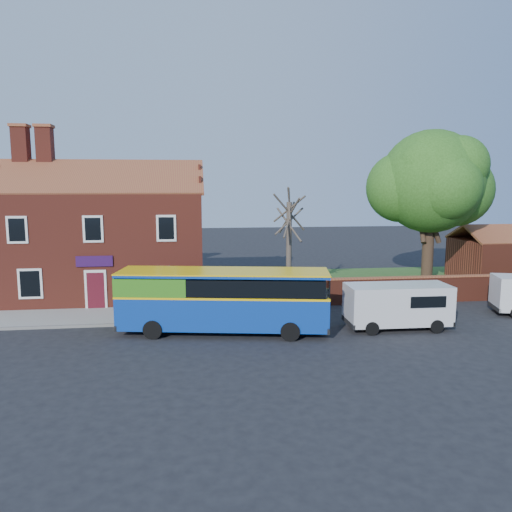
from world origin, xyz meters
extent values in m
plane|color=black|center=(0.00, 0.00, 0.00)|extent=(120.00, 120.00, 0.00)
cube|color=gray|center=(-7.00, 5.75, 0.06)|extent=(18.00, 3.50, 0.12)
cube|color=slate|center=(-7.00, 4.00, 0.07)|extent=(18.00, 0.15, 0.14)
cube|color=#426B28|center=(13.00, 13.00, 0.02)|extent=(26.00, 12.00, 0.04)
cube|color=maroon|center=(-7.00, 11.50, 3.25)|extent=(12.00, 8.00, 6.50)
cube|color=brown|center=(-7.00, 9.50, 7.50)|extent=(12.30, 4.08, 2.16)
cube|color=brown|center=(-7.00, 13.50, 7.50)|extent=(12.30, 4.08, 2.16)
cube|color=maroon|center=(-11.80, 11.50, 9.40)|extent=(0.90, 0.90, 2.20)
cube|color=maroon|center=(-10.40, 11.50, 9.40)|extent=(0.90, 0.90, 2.20)
cube|color=black|center=(-7.00, 7.47, 4.60)|extent=(1.10, 0.06, 1.50)
cube|color=#4C0F19|center=(-7.00, 7.45, 1.10)|extent=(0.95, 0.04, 2.10)
cube|color=silver|center=(-7.00, 7.47, 1.15)|extent=(1.20, 0.06, 2.30)
cube|color=#2C0E3F|center=(-7.00, 7.44, 2.80)|extent=(2.00, 0.06, 0.60)
cube|color=maroon|center=(13.00, 7.00, 0.75)|extent=(22.00, 0.30, 1.50)
cube|color=brown|center=(13.00, 7.00, 1.55)|extent=(22.00, 0.38, 0.10)
cube|color=brown|center=(22.00, 14.25, 3.55)|extent=(8.20, 2.56, 1.24)
cube|color=#0E399D|center=(-0.11, 2.28, 1.13)|extent=(10.12, 4.10, 1.57)
cube|color=yellow|center=(-0.11, 2.28, 1.91)|extent=(10.15, 4.13, 0.10)
cube|color=black|center=(-0.11, 2.28, 2.38)|extent=(9.74, 4.05, 0.78)
cube|color=#3A851D|center=(-3.31, 2.83, 2.38)|extent=(3.73, 3.04, 0.84)
cube|color=#0E399D|center=(-0.11, 2.28, 2.90)|extent=(10.12, 4.10, 0.14)
cube|color=yellow|center=(-0.11, 2.28, 2.98)|extent=(10.17, 4.15, 0.06)
cylinder|color=black|center=(-3.41, 1.68, 0.44)|extent=(0.92, 0.43, 0.89)
cylinder|color=black|center=(-3.02, 3.95, 0.44)|extent=(0.92, 0.43, 0.89)
cylinder|color=black|center=(2.80, 0.61, 0.44)|extent=(0.92, 0.43, 0.89)
cylinder|color=black|center=(3.20, 2.88, 0.44)|extent=(0.92, 0.43, 0.89)
cube|color=silver|center=(8.39, 1.89, 1.25)|extent=(5.02, 2.07, 1.90)
cube|color=black|center=(10.64, 1.86, 1.55)|extent=(0.11, 1.70, 0.75)
cube|color=black|center=(10.85, 1.86, 0.40)|extent=(0.13, 2.00, 0.24)
cylinder|color=black|center=(6.78, 0.98, 0.33)|extent=(0.66, 0.23, 0.66)
cylinder|color=black|center=(6.81, 2.86, 0.33)|extent=(0.66, 0.23, 0.66)
cylinder|color=black|center=(9.98, 0.93, 0.33)|extent=(0.66, 0.23, 0.66)
cylinder|color=black|center=(10.01, 2.81, 0.33)|extent=(0.66, 0.23, 0.66)
cylinder|color=black|center=(15.88, 4.61, 0.32)|extent=(0.67, 0.38, 0.63)
cylinder|color=black|center=(14.56, 11.50, 2.22)|extent=(0.77, 0.77, 4.43)
sphere|color=#408328|center=(14.56, 11.50, 7.23)|extent=(6.94, 6.94, 6.94)
sphere|color=#408328|center=(16.59, 11.89, 6.65)|extent=(5.01, 5.01, 5.01)
sphere|color=#408328|center=(12.73, 12.08, 6.84)|extent=(4.82, 4.82, 4.82)
cylinder|color=#4C4238|center=(4.37, 9.24, 2.99)|extent=(0.34, 0.34, 5.97)
cylinder|color=#4C4238|center=(4.37, 9.24, 5.12)|extent=(0.35, 2.91, 2.35)
cylinder|color=#4C4238|center=(4.37, 9.24, 4.91)|extent=(1.52, 2.15, 2.15)
cylinder|color=#4C4238|center=(4.37, 9.24, 5.33)|extent=(2.45, 1.12, 2.38)
camera|label=1|loc=(-1.43, -20.91, 7.07)|focal=35.00mm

